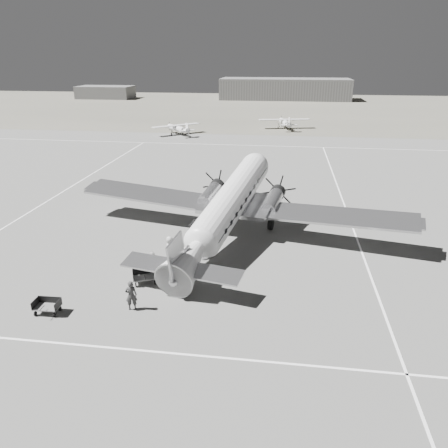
{
  "coord_description": "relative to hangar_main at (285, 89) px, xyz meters",
  "views": [
    {
      "loc": [
        5.75,
        -31.54,
        14.05
      ],
      "look_at": [
        1.58,
        -1.47,
        2.2
      ],
      "focal_mm": 35.0,
      "sensor_mm": 36.0,
      "label": 1
    }
  ],
  "objects": [
    {
      "name": "ground",
      "position": [
        -5.0,
        -120.0,
        -3.3
      ],
      "size": [
        260.0,
        260.0,
        0.0
      ],
      "primitive_type": "plane",
      "color": "slate",
      "rests_on": "ground"
    },
    {
      "name": "taxi_line_near",
      "position": [
        -5.0,
        -134.0,
        -3.29
      ],
      "size": [
        60.0,
        0.15,
        0.01
      ],
      "primitive_type": "cube",
      "color": "white",
      "rests_on": "ground"
    },
    {
      "name": "taxi_line_right",
      "position": [
        7.0,
        -120.0,
        -3.29
      ],
      "size": [
        0.15,
        80.0,
        0.01
      ],
      "primitive_type": "cube",
      "color": "white",
      "rests_on": "ground"
    },
    {
      "name": "taxi_line_left",
      "position": [
        -23.0,
        -110.0,
        -3.29
      ],
      "size": [
        0.15,
        60.0,
        0.01
      ],
      "primitive_type": "cube",
      "color": "white",
      "rests_on": "ground"
    },
    {
      "name": "taxi_line_horizon",
      "position": [
        -5.0,
        -80.0,
        -3.29
      ],
      "size": [
        90.0,
        0.15,
        0.01
      ],
      "primitive_type": "cube",
      "color": "white",
      "rests_on": "ground"
    },
    {
      "name": "grass_infield",
      "position": [
        -5.0,
        -25.0,
        -3.3
      ],
      "size": [
        260.0,
        90.0,
        0.01
      ],
      "primitive_type": "cube",
      "color": "#656155",
      "rests_on": "ground"
    },
    {
      "name": "hangar_main",
      "position": [
        0.0,
        0.0,
        0.0
      ],
      "size": [
        42.0,
        14.0,
        6.6
      ],
      "color": "slate",
      "rests_on": "ground"
    },
    {
      "name": "shed_secondary",
      "position": [
        -60.0,
        -5.0,
        -1.3
      ],
      "size": [
        18.0,
        10.0,
        4.0
      ],
      "primitive_type": "cube",
      "color": "#5E5E5E",
      "rests_on": "ground"
    },
    {
      "name": "dc3_airliner",
      "position": [
        -3.42,
        -119.47,
        -0.54
      ],
      "size": [
        32.55,
        25.76,
        5.52
      ],
      "primitive_type": null,
      "rotation": [
        0.0,
        0.0,
        -0.21
      ],
      "color": "#B2B2B4",
      "rests_on": "ground"
    },
    {
      "name": "light_plane_left",
      "position": [
        -19.09,
        -71.54,
        -2.3
      ],
      "size": [
        12.38,
        12.25,
        2.0
      ],
      "primitive_type": null,
      "rotation": [
        0.0,
        0.0,
        0.74
      ],
      "color": "silver",
      "rests_on": "ground"
    },
    {
      "name": "light_plane_right",
      "position": [
        0.62,
        -61.91,
        -2.23
      ],
      "size": [
        11.94,
        10.47,
        2.15
      ],
      "primitive_type": null,
      "rotation": [
        0.0,
        0.0,
        0.22
      ],
      "color": "silver",
      "rests_on": "ground"
    },
    {
      "name": "baggage_cart_near",
      "position": [
        -7.88,
        -127.18,
        -2.85
      ],
      "size": [
        1.91,
        1.65,
        0.9
      ],
      "primitive_type": null,
      "rotation": [
        0.0,
        0.0,
        0.39
      ],
      "color": "#5E5E5E",
      "rests_on": "ground"
    },
    {
      "name": "baggage_cart_far",
      "position": [
        -12.38,
        -131.41,
        -2.87
      ],
      "size": [
        1.55,
        1.11,
        0.86
      ],
      "primitive_type": null,
      "rotation": [
        0.0,
        0.0,
        0.03
      ],
      "color": "#5E5E5E",
      "rests_on": "ground"
    },
    {
      "name": "ground_crew",
      "position": [
        -7.67,
        -130.33,
        -2.37
      ],
      "size": [
        0.78,
        0.62,
        1.85
      ],
      "primitive_type": "imported",
      "rotation": [
        0.0,
        0.0,
        3.44
      ],
      "color": "#2D2D2D",
      "rests_on": "ground"
    },
    {
      "name": "ramp_agent",
      "position": [
        -7.62,
        -125.97,
        -2.45
      ],
      "size": [
        0.85,
        0.97,
        1.7
      ],
      "primitive_type": "imported",
      "rotation": [
        0.0,
        0.0,
        1.28
      ],
      "color": "silver",
      "rests_on": "ground"
    },
    {
      "name": "passenger",
      "position": [
        -7.1,
        -123.56,
        -2.38
      ],
      "size": [
        0.76,
        1.0,
        1.83
      ],
      "primitive_type": "imported",
      "rotation": [
        0.0,
        0.0,
        1.36
      ],
      "color": "#ADADAA",
      "rests_on": "ground"
    }
  ]
}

